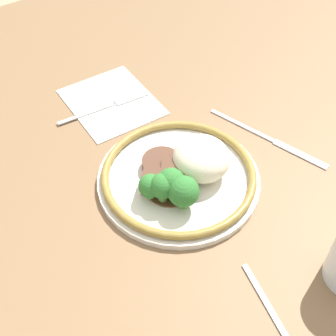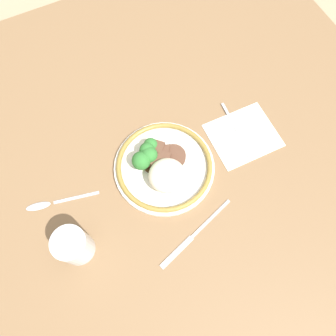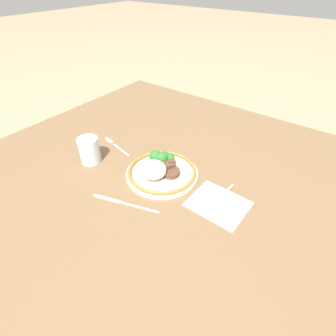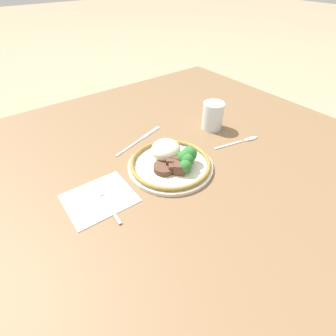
# 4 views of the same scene
# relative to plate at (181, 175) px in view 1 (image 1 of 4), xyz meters

# --- Properties ---
(ground_plane) EXTENTS (8.00, 8.00, 0.00)m
(ground_plane) POSITION_rel_plate_xyz_m (0.00, -0.01, -0.05)
(ground_plane) COLOR #998466
(dining_table) EXTENTS (1.31, 1.24, 0.03)m
(dining_table) POSITION_rel_plate_xyz_m (0.00, -0.01, -0.04)
(dining_table) COLOR brown
(dining_table) RESTS_ON ground
(napkin) EXTENTS (0.17, 0.14, 0.00)m
(napkin) POSITION_rel_plate_xyz_m (-0.22, 0.01, -0.02)
(napkin) COLOR silver
(napkin) RESTS_ON dining_table
(plate) EXTENTS (0.24, 0.24, 0.07)m
(plate) POSITION_rel_plate_xyz_m (0.00, 0.00, 0.00)
(plate) COLOR silver
(plate) RESTS_ON dining_table
(fork) EXTENTS (0.02, 0.17, 0.00)m
(fork) POSITION_rel_plate_xyz_m (-0.21, 0.01, -0.02)
(fork) COLOR #ADADB2
(fork) RESTS_ON napkin
(knife) EXTENTS (0.21, 0.07, 0.00)m
(knife) POSITION_rel_plate_xyz_m (0.01, 0.17, -0.02)
(knife) COLOR #ADADB2
(knife) RESTS_ON dining_table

